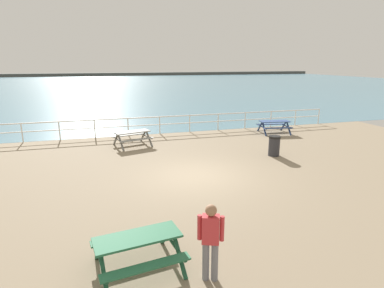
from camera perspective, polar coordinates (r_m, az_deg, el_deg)
name	(u,v)px	position (r m, az deg, el deg)	size (l,w,h in m)	color
ground_plane	(196,178)	(12.37, 0.81, -6.21)	(30.00, 24.00, 0.20)	gray
sea_band	(117,85)	(64.04, -13.36, 10.44)	(142.00, 90.00, 0.01)	teal
distant_shoreline	(110,76)	(106.94, -14.70, 11.91)	(142.00, 6.00, 1.80)	#4C4C47
seaward_railing	(160,122)	(19.43, -5.89, 4.04)	(23.07, 0.07, 1.08)	white
picnic_table_near_left	(274,124)	(20.16, 14.70, 3.54)	(2.00, 1.77, 0.80)	#334C84
picnic_table_near_right	(132,135)	(16.85, -10.77, 1.64)	(2.14, 1.94, 0.80)	gray
picnic_table_mid_centre	(138,244)	(7.05, -9.79, -17.49)	(2.00, 1.76, 0.80)	#286B47
visitor	(211,238)	(6.48, 3.39, -16.64)	(0.50, 0.33, 1.66)	slate
litter_bin	(274,146)	(15.32, 14.67, -0.29)	(0.55, 0.55, 0.95)	#2D2D33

